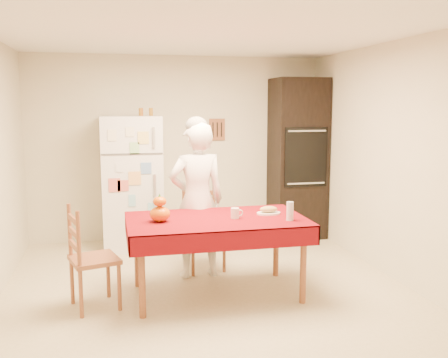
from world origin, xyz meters
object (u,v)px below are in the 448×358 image
object	(u,v)px
refrigerator	(132,182)
seated_woman	(197,200)
oven_cabinet	(297,158)
chair_far	(202,224)
bread_plate	(269,213)
pumpkin_lower	(160,214)
coffee_mug	(235,213)
wine_glass	(290,211)
dining_table	(216,225)
chair_left	(87,254)

from	to	relation	value
refrigerator	seated_woman	distance (m)	1.45
oven_cabinet	chair_far	xyz separation A→B (m)	(-1.55, -1.10, -0.59)
oven_cabinet	seated_woman	world-z (taller)	oven_cabinet
oven_cabinet	bread_plate	bearing A→B (deg)	-118.59
chair_far	pumpkin_lower	bearing A→B (deg)	-130.36
seated_woman	coffee_mug	distance (m)	0.67
wine_glass	refrigerator	bearing A→B (deg)	122.84
seated_woman	chair_far	bearing A→B (deg)	-115.67
chair_far	wine_glass	xyz separation A→B (m)	(0.65, -1.07, 0.34)
refrigerator	dining_table	bearing A→B (deg)	-69.27
chair_far	wine_glass	distance (m)	1.30
bread_plate	chair_far	bearing A→B (deg)	124.59
chair_far	pumpkin_lower	distance (m)	1.07
dining_table	bread_plate	bearing A→B (deg)	6.52
oven_cabinet	bread_plate	xyz separation A→B (m)	(-1.02, -1.87, -0.33)
oven_cabinet	pumpkin_lower	xyz separation A→B (m)	(-2.10, -1.96, -0.27)
chair_far	bread_plate	world-z (taller)	chair_far
chair_left	pumpkin_lower	world-z (taller)	chair_left
chair_far	pumpkin_lower	size ratio (longest dim) A/B	4.95
chair_left	pumpkin_lower	bearing A→B (deg)	-100.89
refrigerator	chair_far	bearing A→B (deg)	-55.48
dining_table	pumpkin_lower	distance (m)	0.56
oven_cabinet	bread_plate	distance (m)	2.16
chair_far	bread_plate	size ratio (longest dim) A/B	3.96
oven_cabinet	coffee_mug	size ratio (longest dim) A/B	22.00
oven_cabinet	bread_plate	world-z (taller)	oven_cabinet
chair_left	bread_plate	xyz separation A→B (m)	(1.75, 0.14, 0.26)
dining_table	chair_left	xyz separation A→B (m)	(-1.21, -0.08, -0.18)
refrigerator	seated_woman	world-z (taller)	refrigerator
oven_cabinet	chair_far	bearing A→B (deg)	-144.69
seated_woman	pumpkin_lower	distance (m)	0.75
refrigerator	pumpkin_lower	world-z (taller)	refrigerator
refrigerator	chair_left	world-z (taller)	refrigerator
refrigerator	chair_far	distance (m)	1.32
chair_far	chair_left	xyz separation A→B (m)	(-1.22, -0.91, 0.00)
wine_glass	bread_plate	world-z (taller)	wine_glass
chair_left	seated_woman	bearing A→B (deg)	-75.49
seated_woman	bread_plate	size ratio (longest dim) A/B	6.92
pumpkin_lower	wine_glass	distance (m)	1.22
refrigerator	coffee_mug	distance (m)	2.13
oven_cabinet	seated_woman	xyz separation A→B (m)	(-1.65, -1.36, -0.27)
bread_plate	dining_table	bearing A→B (deg)	-173.48
chair_far	dining_table	bearing A→B (deg)	-98.28
refrigerator	wine_glass	xyz separation A→B (m)	(1.37, -2.13, -0.00)
dining_table	wine_glass	distance (m)	0.72
oven_cabinet	wine_glass	size ratio (longest dim) A/B	12.50
seated_woman	coffee_mug	size ratio (longest dim) A/B	16.61
coffee_mug	wine_glass	world-z (taller)	wine_glass
wine_glass	bread_plate	bearing A→B (deg)	110.87
refrigerator	bread_plate	bearing A→B (deg)	-55.45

